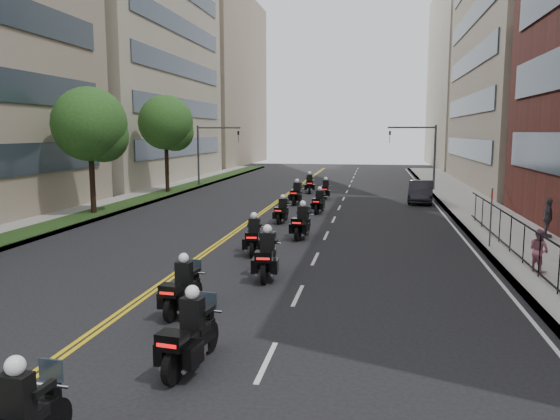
# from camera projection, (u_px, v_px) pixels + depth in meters

# --- Properties ---
(sidewalk_right) EXTENTS (4.00, 90.00, 0.15)m
(sidewalk_right) POSITION_uv_depth(u_px,v_px,m) (494.00, 223.00, 30.01)
(sidewalk_right) COLOR gray
(sidewalk_right) RESTS_ON ground
(sidewalk_left) EXTENTS (4.00, 90.00, 0.15)m
(sidewalk_left) POSITION_uv_depth(u_px,v_px,m) (90.00, 212.00, 34.05)
(sidewalk_left) COLOR gray
(sidewalk_left) RESTS_ON ground
(grass_strip) EXTENTS (2.00, 90.00, 0.04)m
(grass_strip) POSITION_uv_depth(u_px,v_px,m) (102.00, 211.00, 33.91)
(grass_strip) COLOR #1E3714
(grass_strip) RESTS_ON sidewalk_left
(building_right_tan) EXTENTS (15.11, 28.00, 30.00)m
(building_right_tan) POSITION_uv_depth(u_px,v_px,m) (560.00, 19.00, 48.73)
(building_right_tan) COLOR gray
(building_right_tan) RESTS_ON ground
(building_right_far) EXTENTS (15.00, 28.00, 26.00)m
(building_right_far) POSITION_uv_depth(u_px,v_px,m) (490.00, 76.00, 78.27)
(building_right_far) COLOR #9F9980
(building_right_far) RESTS_ON ground
(building_left_mid) EXTENTS (16.11, 28.00, 34.00)m
(building_left_mid) POSITION_uv_depth(u_px,v_px,m) (106.00, 14.00, 55.77)
(building_left_mid) COLOR #9F9980
(building_left_mid) RESTS_ON ground
(building_left_far) EXTENTS (16.00, 28.00, 26.00)m
(building_left_far) POSITION_uv_depth(u_px,v_px,m) (199.00, 81.00, 85.60)
(building_left_far) COLOR gray
(building_left_far) RESTS_ON ground
(iron_fence) EXTENTS (0.05, 28.00, 1.50)m
(iron_fence) POSITION_uv_depth(u_px,v_px,m) (549.00, 262.00, 17.38)
(iron_fence) COLOR black
(iron_fence) RESTS_ON sidewalk_right
(street_trees) EXTENTS (4.40, 38.40, 7.98)m
(street_trees) POSITION_uv_depth(u_px,v_px,m) (37.00, 130.00, 26.94)
(street_trees) COLOR black
(street_trees) RESTS_ON ground
(traffic_signal_right) EXTENTS (4.09, 0.20, 5.60)m
(traffic_signal_right) POSITION_uv_depth(u_px,v_px,m) (423.00, 148.00, 46.49)
(traffic_signal_right) COLOR #3F3F44
(traffic_signal_right) RESTS_ON ground
(traffic_signal_left) EXTENTS (4.09, 0.20, 5.60)m
(traffic_signal_left) POSITION_uv_depth(u_px,v_px,m) (208.00, 147.00, 49.71)
(traffic_signal_left) COLOR #3F3F44
(traffic_signal_left) RESTS_ON ground
(motorcycle_1) EXTENTS (0.74, 2.44, 1.80)m
(motorcycle_1) POSITION_uv_depth(u_px,v_px,m) (190.00, 337.00, 11.56)
(motorcycle_1) COLOR black
(motorcycle_1) RESTS_ON ground
(motorcycle_2) EXTENTS (0.63, 2.29, 1.69)m
(motorcycle_2) POSITION_uv_depth(u_px,v_px,m) (182.00, 290.00, 15.15)
(motorcycle_2) COLOR black
(motorcycle_2) RESTS_ON ground
(motorcycle_3) EXTENTS (0.64, 2.52, 1.86)m
(motorcycle_3) POSITION_uv_depth(u_px,v_px,m) (267.00, 257.00, 18.79)
(motorcycle_3) COLOR black
(motorcycle_3) RESTS_ON ground
(motorcycle_4) EXTENTS (0.69, 2.33, 1.72)m
(motorcycle_4) POSITION_uv_depth(u_px,v_px,m) (254.00, 238.00, 22.59)
(motorcycle_4) COLOR black
(motorcycle_4) RESTS_ON ground
(motorcycle_5) EXTENTS (0.72, 2.43, 1.80)m
(motorcycle_5) POSITION_uv_depth(u_px,v_px,m) (302.00, 224.00, 25.88)
(motorcycle_5) COLOR black
(motorcycle_5) RESTS_ON ground
(motorcycle_6) EXTENTS (0.58, 2.12, 1.57)m
(motorcycle_6) POSITION_uv_depth(u_px,v_px,m) (282.00, 212.00, 30.41)
(motorcycle_6) COLOR black
(motorcycle_6) RESTS_ON ground
(motorcycle_7) EXTENTS (0.66, 2.25, 1.66)m
(motorcycle_7) POSITION_uv_depth(u_px,v_px,m) (319.00, 203.00, 33.90)
(motorcycle_7) COLOR black
(motorcycle_7) RESTS_ON ground
(motorcycle_8) EXTENTS (0.62, 2.42, 1.78)m
(motorcycle_8) POSITION_uv_depth(u_px,v_px,m) (297.00, 194.00, 38.02)
(motorcycle_8) COLOR black
(motorcycle_8) RESTS_ON ground
(motorcycle_9) EXTENTS (0.52, 2.25, 1.66)m
(motorcycle_9) POSITION_uv_depth(u_px,v_px,m) (325.00, 190.00, 41.06)
(motorcycle_9) COLOR black
(motorcycle_9) RESTS_ON ground
(motorcycle_10) EXTENTS (0.72, 2.41, 1.78)m
(motorcycle_10) POSITION_uv_depth(u_px,v_px,m) (310.00, 184.00, 45.18)
(motorcycle_10) COLOR black
(motorcycle_10) RESTS_ON ground
(parked_sedan) EXTENTS (2.11, 4.87, 1.56)m
(parked_sedan) POSITION_uv_depth(u_px,v_px,m) (421.00, 192.00, 39.03)
(parked_sedan) COLOR black
(parked_sedan) RESTS_ON ground
(pedestrian_b) EXTENTS (0.87, 0.93, 1.52)m
(pedestrian_b) POSITION_uv_depth(u_px,v_px,m) (539.00, 250.00, 19.10)
(pedestrian_b) COLOR #945060
(pedestrian_b) RESTS_ON sidewalk_right
(pedestrian_c) EXTENTS (0.70, 1.15, 1.83)m
(pedestrian_c) POSITION_uv_depth(u_px,v_px,m) (548.00, 218.00, 25.34)
(pedestrian_c) COLOR #3F3F46
(pedestrian_c) RESTS_ON sidewalk_right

